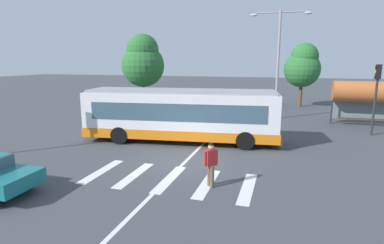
{
  "coord_description": "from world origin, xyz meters",
  "views": [
    {
      "loc": [
        4.36,
        -13.06,
        4.68
      ],
      "look_at": [
        -0.56,
        3.19,
        1.3
      ],
      "focal_mm": 28.73,
      "sensor_mm": 36.0,
      "label": 1
    }
  ],
  "objects_px": {
    "bus_stop_shelter": "(369,93)",
    "background_tree_left": "(143,61)",
    "twin_arm_street_lamp": "(279,53)",
    "traffic_light_far_corner": "(376,88)",
    "background_tree_right": "(303,66)",
    "parked_car_black": "(184,104)",
    "city_transit_bus": "(181,115)",
    "pedestrian_crossing_street": "(211,162)",
    "parked_car_blue": "(216,105)",
    "parked_car_white": "(246,106)"
  },
  "relations": [
    {
      "from": "bus_stop_shelter",
      "to": "background_tree_left",
      "type": "bearing_deg",
      "value": 164.43
    },
    {
      "from": "twin_arm_street_lamp",
      "to": "traffic_light_far_corner",
      "type": "bearing_deg",
      "value": -34.24
    },
    {
      "from": "twin_arm_street_lamp",
      "to": "background_tree_left",
      "type": "bearing_deg",
      "value": 160.69
    },
    {
      "from": "background_tree_right",
      "to": "parked_car_black",
      "type": "bearing_deg",
      "value": -146.93
    },
    {
      "from": "city_transit_bus",
      "to": "pedestrian_crossing_street",
      "type": "distance_m",
      "value": 6.87
    },
    {
      "from": "parked_car_blue",
      "to": "background_tree_left",
      "type": "bearing_deg",
      "value": 155.81
    },
    {
      "from": "pedestrian_crossing_street",
      "to": "twin_arm_street_lamp",
      "type": "height_order",
      "value": "twin_arm_street_lamp"
    },
    {
      "from": "traffic_light_far_corner",
      "to": "background_tree_left",
      "type": "bearing_deg",
      "value": 155.79
    },
    {
      "from": "city_transit_bus",
      "to": "twin_arm_street_lamp",
      "type": "height_order",
      "value": "twin_arm_street_lamp"
    },
    {
      "from": "twin_arm_street_lamp",
      "to": "background_tree_left",
      "type": "xyz_separation_m",
      "value": [
        -14.25,
        4.99,
        -0.63
      ]
    },
    {
      "from": "traffic_light_far_corner",
      "to": "background_tree_right",
      "type": "relative_size",
      "value": 0.69
    },
    {
      "from": "pedestrian_crossing_street",
      "to": "traffic_light_far_corner",
      "type": "distance_m",
      "value": 13.74
    },
    {
      "from": "pedestrian_crossing_street",
      "to": "parked_car_black",
      "type": "relative_size",
      "value": 0.38
    },
    {
      "from": "bus_stop_shelter",
      "to": "background_tree_left",
      "type": "height_order",
      "value": "background_tree_left"
    },
    {
      "from": "parked_car_black",
      "to": "background_tree_left",
      "type": "relative_size",
      "value": 0.6
    },
    {
      "from": "background_tree_left",
      "to": "parked_car_black",
      "type": "bearing_deg",
      "value": -33.19
    },
    {
      "from": "parked_car_white",
      "to": "background_tree_right",
      "type": "height_order",
      "value": "background_tree_right"
    },
    {
      "from": "traffic_light_far_corner",
      "to": "parked_car_black",
      "type": "bearing_deg",
      "value": 160.0
    },
    {
      "from": "traffic_light_far_corner",
      "to": "background_tree_left",
      "type": "distance_m",
      "value": 22.4
    },
    {
      "from": "pedestrian_crossing_street",
      "to": "background_tree_left",
      "type": "height_order",
      "value": "background_tree_left"
    },
    {
      "from": "parked_car_black",
      "to": "background_tree_right",
      "type": "xyz_separation_m",
      "value": [
        10.5,
        6.83,
        3.45
      ]
    },
    {
      "from": "traffic_light_far_corner",
      "to": "twin_arm_street_lamp",
      "type": "xyz_separation_m",
      "value": [
        -6.12,
        4.16,
        2.28
      ]
    },
    {
      "from": "twin_arm_street_lamp",
      "to": "bus_stop_shelter",
      "type": "bearing_deg",
      "value": -6.93
    },
    {
      "from": "parked_car_blue",
      "to": "background_tree_left",
      "type": "height_order",
      "value": "background_tree_left"
    },
    {
      "from": "parked_car_white",
      "to": "background_tree_right",
      "type": "relative_size",
      "value": 0.7
    },
    {
      "from": "traffic_light_far_corner",
      "to": "city_transit_bus",
      "type": "bearing_deg",
      "value": -156.04
    },
    {
      "from": "parked_car_white",
      "to": "traffic_light_far_corner",
      "type": "relative_size",
      "value": 1.02
    },
    {
      "from": "twin_arm_street_lamp",
      "to": "background_tree_right",
      "type": "bearing_deg",
      "value": 74.03
    },
    {
      "from": "background_tree_right",
      "to": "bus_stop_shelter",
      "type": "bearing_deg",
      "value": -63.88
    },
    {
      "from": "city_transit_bus",
      "to": "traffic_light_far_corner",
      "type": "height_order",
      "value": "traffic_light_far_corner"
    },
    {
      "from": "parked_car_black",
      "to": "twin_arm_street_lamp",
      "type": "relative_size",
      "value": 0.53
    },
    {
      "from": "background_tree_left",
      "to": "background_tree_right",
      "type": "bearing_deg",
      "value": 9.97
    },
    {
      "from": "parked_car_white",
      "to": "traffic_light_far_corner",
      "type": "distance_m",
      "value": 10.62
    },
    {
      "from": "pedestrian_crossing_street",
      "to": "bus_stop_shelter",
      "type": "xyz_separation_m",
      "value": [
        8.36,
        14.37,
        1.45
      ]
    },
    {
      "from": "parked_car_blue",
      "to": "city_transit_bus",
      "type": "bearing_deg",
      "value": -89.1
    },
    {
      "from": "pedestrian_crossing_street",
      "to": "background_tree_right",
      "type": "height_order",
      "value": "background_tree_right"
    },
    {
      "from": "parked_car_blue",
      "to": "traffic_light_far_corner",
      "type": "distance_m",
      "value": 12.68
    },
    {
      "from": "pedestrian_crossing_street",
      "to": "background_tree_left",
      "type": "relative_size",
      "value": 0.23
    },
    {
      "from": "parked_car_blue",
      "to": "background_tree_left",
      "type": "distance_m",
      "value": 10.61
    },
    {
      "from": "city_transit_bus",
      "to": "pedestrian_crossing_street",
      "type": "bearing_deg",
      "value": -61.6
    },
    {
      "from": "parked_car_blue",
      "to": "bus_stop_shelter",
      "type": "height_order",
      "value": "bus_stop_shelter"
    },
    {
      "from": "parked_car_blue",
      "to": "bus_stop_shelter",
      "type": "relative_size",
      "value": 0.93
    },
    {
      "from": "pedestrian_crossing_street",
      "to": "twin_arm_street_lamp",
      "type": "xyz_separation_m",
      "value": [
        1.84,
        15.17,
        4.33
      ]
    },
    {
      "from": "parked_car_black",
      "to": "parked_car_white",
      "type": "relative_size",
      "value": 1.0
    },
    {
      "from": "city_transit_bus",
      "to": "pedestrian_crossing_street",
      "type": "relative_size",
      "value": 6.72
    },
    {
      "from": "city_transit_bus",
      "to": "parked_car_blue",
      "type": "relative_size",
      "value": 2.53
    },
    {
      "from": "parked_car_black",
      "to": "background_tree_right",
      "type": "relative_size",
      "value": 0.7
    },
    {
      "from": "background_tree_left",
      "to": "bus_stop_shelter",
      "type": "bearing_deg",
      "value": -15.57
    },
    {
      "from": "pedestrian_crossing_street",
      "to": "parked_car_black",
      "type": "height_order",
      "value": "pedestrian_crossing_street"
    },
    {
      "from": "parked_car_blue",
      "to": "twin_arm_street_lamp",
      "type": "height_order",
      "value": "twin_arm_street_lamp"
    }
  ]
}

